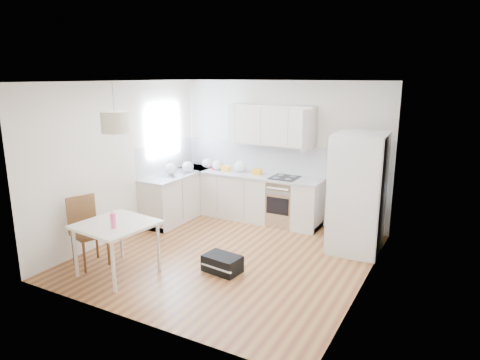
# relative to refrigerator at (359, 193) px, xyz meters

# --- Properties ---
(floor) EXTENTS (4.20, 4.20, 0.00)m
(floor) POSITION_rel_refrigerator_xyz_m (-1.71, -1.27, -0.96)
(floor) COLOR brown
(floor) RESTS_ON ground
(ceiling) EXTENTS (4.20, 4.20, 0.00)m
(ceiling) POSITION_rel_refrigerator_xyz_m (-1.71, -1.27, 1.74)
(ceiling) COLOR white
(ceiling) RESTS_ON wall_back
(wall_back) EXTENTS (4.20, 0.00, 4.20)m
(wall_back) POSITION_rel_refrigerator_xyz_m (-1.71, 0.83, 0.39)
(wall_back) COLOR white
(wall_back) RESTS_ON floor
(wall_left) EXTENTS (0.00, 4.20, 4.20)m
(wall_left) POSITION_rel_refrigerator_xyz_m (-3.81, -1.27, 0.39)
(wall_left) COLOR white
(wall_left) RESTS_ON floor
(wall_right) EXTENTS (0.00, 4.20, 4.20)m
(wall_right) POSITION_rel_refrigerator_xyz_m (0.39, -1.27, 0.39)
(wall_right) COLOR white
(wall_right) RESTS_ON floor
(window_glassblock) EXTENTS (0.02, 1.00, 1.00)m
(window_glassblock) POSITION_rel_refrigerator_xyz_m (-3.79, -0.12, 0.79)
(window_glassblock) COLOR #BFE0F9
(window_glassblock) RESTS_ON wall_left
(cabinets_back) EXTENTS (3.00, 0.60, 0.88)m
(cabinets_back) POSITION_rel_refrigerator_xyz_m (-2.31, 0.53, -0.52)
(cabinets_back) COLOR silver
(cabinets_back) RESTS_ON floor
(cabinets_left) EXTENTS (0.60, 1.80, 0.88)m
(cabinets_left) POSITION_rel_refrigerator_xyz_m (-3.51, -0.07, -0.52)
(cabinets_left) COLOR silver
(cabinets_left) RESTS_ON floor
(counter_back) EXTENTS (3.02, 0.64, 0.04)m
(counter_back) POSITION_rel_refrigerator_xyz_m (-2.31, 0.53, -0.06)
(counter_back) COLOR #B7BABC
(counter_back) RESTS_ON cabinets_back
(counter_left) EXTENTS (0.64, 1.82, 0.04)m
(counter_left) POSITION_rel_refrigerator_xyz_m (-3.51, -0.07, -0.06)
(counter_left) COLOR #B7BABC
(counter_left) RESTS_ON cabinets_left
(backsplash_back) EXTENTS (3.00, 0.01, 0.58)m
(backsplash_back) POSITION_rel_refrigerator_xyz_m (-2.31, 0.83, 0.25)
(backsplash_back) COLOR white
(backsplash_back) RESTS_ON wall_back
(backsplash_left) EXTENTS (0.01, 1.80, 0.58)m
(backsplash_left) POSITION_rel_refrigerator_xyz_m (-3.80, -0.07, 0.25)
(backsplash_left) COLOR white
(backsplash_left) RESTS_ON wall_left
(upper_cabinets) EXTENTS (1.70, 0.32, 0.75)m
(upper_cabinets) POSITION_rel_refrigerator_xyz_m (-1.86, 0.67, 0.92)
(upper_cabinets) COLOR silver
(upper_cabinets) RESTS_ON wall_back
(range_oven) EXTENTS (0.50, 0.61, 0.88)m
(range_oven) POSITION_rel_refrigerator_xyz_m (-1.51, 0.53, -0.52)
(range_oven) COLOR silver
(range_oven) RESTS_ON floor
(sink) EXTENTS (0.50, 0.80, 0.16)m
(sink) POSITION_rel_refrigerator_xyz_m (-3.51, -0.12, -0.04)
(sink) COLOR silver
(sink) RESTS_ON counter_left
(refrigerator) EXTENTS (0.97, 1.01, 1.92)m
(refrigerator) POSITION_rel_refrigerator_xyz_m (0.00, 0.00, 0.00)
(refrigerator) COLOR white
(refrigerator) RESTS_ON floor
(dining_table) EXTENTS (1.06, 1.06, 0.76)m
(dining_table) POSITION_rel_refrigerator_xyz_m (-2.79, -2.53, -0.28)
(dining_table) COLOR beige
(dining_table) RESTS_ON floor
(dining_chair) EXTENTS (0.55, 0.55, 1.04)m
(dining_chair) POSITION_rel_refrigerator_xyz_m (-3.35, -2.52, -0.44)
(dining_chair) COLOR #4A2C16
(dining_chair) RESTS_ON floor
(drink_bottle) EXTENTS (0.10, 0.10, 0.25)m
(drink_bottle) POSITION_rel_refrigerator_xyz_m (-2.67, -2.69, -0.07)
(drink_bottle) COLOR #EC417F
(drink_bottle) RESTS_ON dining_table
(gym_bag) EXTENTS (0.57, 0.41, 0.25)m
(gym_bag) POSITION_rel_refrigerator_xyz_m (-1.50, -1.77, -0.84)
(gym_bag) COLOR black
(gym_bag) RESTS_ON floor
(pendant_lamp) EXTENTS (0.38, 0.38, 0.28)m
(pendant_lamp) POSITION_rel_refrigerator_xyz_m (-2.71, -2.50, 1.22)
(pendant_lamp) COLOR beige
(pendant_lamp) RESTS_ON ceiling
(grocery_bag_a) EXTENTS (0.23, 0.19, 0.20)m
(grocery_bag_a) POSITION_rel_refrigerator_xyz_m (-3.24, 0.57, 0.06)
(grocery_bag_a) COLOR white
(grocery_bag_a) RESTS_ON counter_back
(grocery_bag_b) EXTENTS (0.22, 0.19, 0.20)m
(grocery_bag_b) POSITION_rel_refrigerator_xyz_m (-2.95, 0.51, 0.06)
(grocery_bag_b) COLOR white
(grocery_bag_b) RESTS_ON counter_back
(grocery_bag_c) EXTENTS (0.25, 0.21, 0.23)m
(grocery_bag_c) POSITION_rel_refrigerator_xyz_m (-2.46, 0.57, 0.07)
(grocery_bag_c) COLOR white
(grocery_bag_c) RESTS_ON counter_back
(grocery_bag_d) EXTENTS (0.23, 0.20, 0.21)m
(grocery_bag_d) POSITION_rel_refrigerator_xyz_m (-3.39, 0.09, 0.07)
(grocery_bag_d) COLOR white
(grocery_bag_d) RESTS_ON counter_back
(grocery_bag_e) EXTENTS (0.24, 0.21, 0.22)m
(grocery_bag_e) POSITION_rel_refrigerator_xyz_m (-3.53, -0.26, 0.07)
(grocery_bag_e) COLOR white
(grocery_bag_e) RESTS_ON counter_left
(snack_orange) EXTENTS (0.18, 0.12, 0.12)m
(snack_orange) POSITION_rel_refrigerator_xyz_m (-2.07, 0.52, 0.02)
(snack_orange) COLOR orange
(snack_orange) RESTS_ON counter_back
(snack_yellow) EXTENTS (0.16, 0.10, 0.11)m
(snack_yellow) POSITION_rel_refrigerator_xyz_m (-2.75, 0.49, 0.02)
(snack_yellow) COLOR gold
(snack_yellow) RESTS_ON counter_back
(snack_red) EXTENTS (0.19, 0.17, 0.11)m
(snack_red) POSITION_rel_refrigerator_xyz_m (-3.01, 0.55, 0.02)
(snack_red) COLOR red
(snack_red) RESTS_ON counter_back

